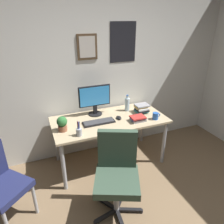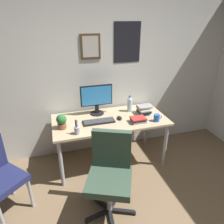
{
  "view_description": "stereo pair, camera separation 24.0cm",
  "coord_description": "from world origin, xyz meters",
  "px_view_note": "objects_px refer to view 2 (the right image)",
  "views": [
    {
      "loc": [
        -0.92,
        -0.74,
        2.03
      ],
      "look_at": [
        0.02,
        1.59,
        0.87
      ],
      "focal_mm": 33.35,
      "sensor_mm": 36.0,
      "label": 1
    },
    {
      "loc": [
        -0.69,
        -0.82,
        2.03
      ],
      "look_at": [
        0.02,
        1.59,
        0.87
      ],
      "focal_mm": 33.35,
      "sensor_mm": 36.0,
      "label": 2
    }
  ],
  "objects_px": {
    "monitor": "(97,98)",
    "keyboard": "(99,122)",
    "book_stack_right": "(144,110)",
    "computer_mouse": "(119,118)",
    "water_bottle": "(130,105)",
    "office_chair": "(110,171)",
    "potted_plant": "(62,121)",
    "book_stack_left": "(138,120)",
    "coffee_mug_near": "(157,118)",
    "pen_cup": "(77,130)"
  },
  "relations": [
    {
      "from": "monitor",
      "to": "keyboard",
      "type": "bearing_deg",
      "value": -97.85
    },
    {
      "from": "keyboard",
      "to": "book_stack_right",
      "type": "height_order",
      "value": "book_stack_right"
    },
    {
      "from": "computer_mouse",
      "to": "water_bottle",
      "type": "relative_size",
      "value": 0.44
    },
    {
      "from": "office_chair",
      "to": "computer_mouse",
      "type": "bearing_deg",
      "value": 65.35
    },
    {
      "from": "water_bottle",
      "to": "potted_plant",
      "type": "bearing_deg",
      "value": -165.93
    },
    {
      "from": "keyboard",
      "to": "water_bottle",
      "type": "distance_m",
      "value": 0.58
    },
    {
      "from": "monitor",
      "to": "book_stack_right",
      "type": "distance_m",
      "value": 0.71
    },
    {
      "from": "office_chair",
      "to": "monitor",
      "type": "height_order",
      "value": "monitor"
    },
    {
      "from": "book_stack_left",
      "to": "potted_plant",
      "type": "bearing_deg",
      "value": 173.49
    },
    {
      "from": "coffee_mug_near",
      "to": "book_stack_left",
      "type": "relative_size",
      "value": 0.57
    },
    {
      "from": "book_stack_right",
      "to": "pen_cup",
      "type": "bearing_deg",
      "value": -162.69
    },
    {
      "from": "potted_plant",
      "to": "book_stack_left",
      "type": "height_order",
      "value": "potted_plant"
    },
    {
      "from": "book_stack_left",
      "to": "keyboard",
      "type": "bearing_deg",
      "value": 164.53
    },
    {
      "from": "monitor",
      "to": "computer_mouse",
      "type": "relative_size",
      "value": 4.18
    },
    {
      "from": "potted_plant",
      "to": "book_stack_right",
      "type": "bearing_deg",
      "value": 6.0
    },
    {
      "from": "office_chair",
      "to": "pen_cup",
      "type": "xyz_separation_m",
      "value": [
        -0.27,
        0.54,
        0.25
      ]
    },
    {
      "from": "office_chair",
      "to": "monitor",
      "type": "bearing_deg",
      "value": 84.78
    },
    {
      "from": "coffee_mug_near",
      "to": "pen_cup",
      "type": "distance_m",
      "value": 1.09
    },
    {
      "from": "computer_mouse",
      "to": "pen_cup",
      "type": "bearing_deg",
      "value": -159.1
    },
    {
      "from": "monitor",
      "to": "computer_mouse",
      "type": "xyz_separation_m",
      "value": [
        0.26,
        -0.27,
        -0.22
      ]
    },
    {
      "from": "potted_plant",
      "to": "book_stack_left",
      "type": "relative_size",
      "value": 0.94
    },
    {
      "from": "monitor",
      "to": "potted_plant",
      "type": "bearing_deg",
      "value": -149.41
    },
    {
      "from": "keyboard",
      "to": "water_bottle",
      "type": "bearing_deg",
      "value": 23.16
    },
    {
      "from": "monitor",
      "to": "water_bottle",
      "type": "bearing_deg",
      "value": -6.62
    },
    {
      "from": "office_chair",
      "to": "book_stack_right",
      "type": "height_order",
      "value": "office_chair"
    },
    {
      "from": "potted_plant",
      "to": "monitor",
      "type": "bearing_deg",
      "value": 30.59
    },
    {
      "from": "keyboard",
      "to": "book_stack_left",
      "type": "bearing_deg",
      "value": -15.47
    },
    {
      "from": "monitor",
      "to": "pen_cup",
      "type": "xyz_separation_m",
      "value": [
        -0.36,
        -0.51,
        -0.19
      ]
    },
    {
      "from": "computer_mouse",
      "to": "coffee_mug_near",
      "type": "xyz_separation_m",
      "value": [
        0.47,
        -0.2,
        0.03
      ]
    },
    {
      "from": "computer_mouse",
      "to": "book_stack_left",
      "type": "relative_size",
      "value": 0.53
    },
    {
      "from": "coffee_mug_near",
      "to": "book_stack_left",
      "type": "xyz_separation_m",
      "value": [
        -0.25,
        0.04,
        -0.01
      ]
    },
    {
      "from": "keyboard",
      "to": "pen_cup",
      "type": "bearing_deg",
      "value": -145.3
    },
    {
      "from": "coffee_mug_near",
      "to": "book_stack_left",
      "type": "bearing_deg",
      "value": 170.53
    },
    {
      "from": "coffee_mug_near",
      "to": "pen_cup",
      "type": "relative_size",
      "value": 0.59
    },
    {
      "from": "computer_mouse",
      "to": "book_stack_left",
      "type": "xyz_separation_m",
      "value": [
        0.22,
        -0.16,
        0.02
      ]
    },
    {
      "from": "book_stack_right",
      "to": "book_stack_left",
      "type": "bearing_deg",
      "value": -127.88
    },
    {
      "from": "water_bottle",
      "to": "book_stack_right",
      "type": "bearing_deg",
      "value": -36.02
    },
    {
      "from": "monitor",
      "to": "pen_cup",
      "type": "bearing_deg",
      "value": -125.59
    },
    {
      "from": "office_chair",
      "to": "potted_plant",
      "type": "height_order",
      "value": "office_chair"
    },
    {
      "from": "book_stack_right",
      "to": "computer_mouse",
      "type": "bearing_deg",
      "value": -168.48
    },
    {
      "from": "book_stack_left",
      "to": "computer_mouse",
      "type": "bearing_deg",
      "value": 144.16
    },
    {
      "from": "keyboard",
      "to": "book_stack_right",
      "type": "distance_m",
      "value": 0.71
    },
    {
      "from": "water_bottle",
      "to": "book_stack_left",
      "type": "height_order",
      "value": "water_bottle"
    },
    {
      "from": "office_chair",
      "to": "potted_plant",
      "type": "bearing_deg",
      "value": 120.38
    },
    {
      "from": "keyboard",
      "to": "potted_plant",
      "type": "xyz_separation_m",
      "value": [
        -0.49,
        -0.03,
        0.09
      ]
    },
    {
      "from": "office_chair",
      "to": "book_stack_right",
      "type": "distance_m",
      "value": 1.18
    },
    {
      "from": "book_stack_left",
      "to": "book_stack_right",
      "type": "bearing_deg",
      "value": 52.12
    },
    {
      "from": "pen_cup",
      "to": "book_stack_left",
      "type": "relative_size",
      "value": 0.96
    },
    {
      "from": "monitor",
      "to": "pen_cup",
      "type": "relative_size",
      "value": 2.3
    },
    {
      "from": "coffee_mug_near",
      "to": "book_stack_right",
      "type": "relative_size",
      "value": 0.59
    }
  ]
}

